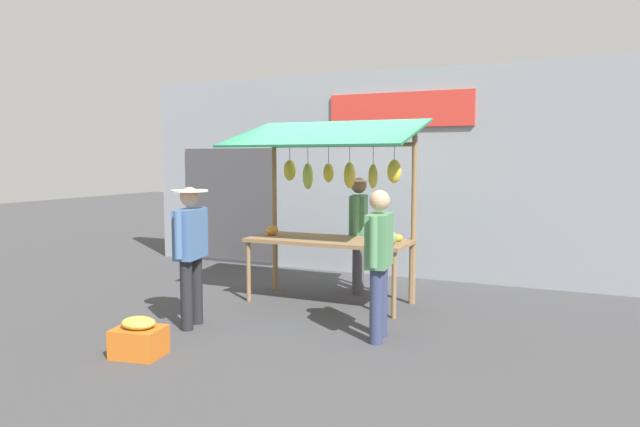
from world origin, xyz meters
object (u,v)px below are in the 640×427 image
at_px(market_stall, 332,189).
at_px(produce_crate_near, 139,338).
at_px(shopper_with_ponytail, 191,245).
at_px(vendor_with_sunhat, 359,224).
at_px(shopper_in_striped_shirt, 379,254).

relative_size(market_stall, produce_crate_near, 4.70).
bearing_deg(shopper_with_ponytail, vendor_with_sunhat, -36.54).
bearing_deg(produce_crate_near, market_stall, -107.46).
bearing_deg(vendor_with_sunhat, market_stall, -23.72).
distance_m(vendor_with_sunhat, produce_crate_near, 3.75).
distance_m(shopper_with_ponytail, produce_crate_near, 1.32).
distance_m(shopper_in_striped_shirt, produce_crate_near, 2.61).
xyz_separation_m(market_stall, vendor_with_sunhat, (-0.12, -0.71, -0.54)).
relative_size(shopper_with_ponytail, produce_crate_near, 3.08).
distance_m(market_stall, produce_crate_near, 3.24).
bearing_deg(market_stall, produce_crate_near, 72.54).
xyz_separation_m(vendor_with_sunhat, shopper_in_striped_shirt, (-1.00, 2.04, -0.06)).
height_order(vendor_with_sunhat, shopper_in_striped_shirt, vendor_with_sunhat).
xyz_separation_m(market_stall, produce_crate_near, (0.88, 2.80, -1.37)).
bearing_deg(produce_crate_near, shopper_with_ponytail, -82.37).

